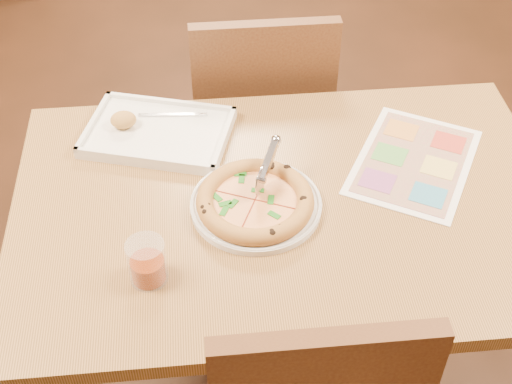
{
  "coord_description": "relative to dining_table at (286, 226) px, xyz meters",
  "views": [
    {
      "loc": [
        -0.19,
        -1.19,
        1.9
      ],
      "look_at": [
        -0.08,
        -0.01,
        0.77
      ],
      "focal_mm": 50.0,
      "sensor_mm": 36.0,
      "label": 1
    }
  ],
  "objects": [
    {
      "name": "dining_table",
      "position": [
        0.0,
        0.0,
        0.0
      ],
      "size": [
        1.3,
        0.85,
        0.72
      ],
      "color": "#A67642",
      "rests_on": "ground"
    },
    {
      "name": "chair_far",
      "position": [
        -0.0,
        0.6,
        -0.07
      ],
      "size": [
        0.42,
        0.42,
        0.47
      ],
      "rotation": [
        0.0,
        0.0,
        3.14
      ],
      "color": "brown",
      "rests_on": "ground"
    },
    {
      "name": "plate",
      "position": [
        -0.08,
        -0.01,
        0.09
      ],
      "size": [
        0.34,
        0.34,
        0.02
      ],
      "primitive_type": "cylinder",
      "rotation": [
        0.0,
        0.0,
        -0.11
      ],
      "color": "white",
      "rests_on": "dining_table"
    },
    {
      "name": "pizza",
      "position": [
        -0.08,
        -0.02,
        0.12
      ],
      "size": [
        0.27,
        0.27,
        0.04
      ],
      "rotation": [
        0.0,
        0.0,
        -0.41
      ],
      "color": "gold",
      "rests_on": "plate"
    },
    {
      "name": "pizza_cutter",
      "position": [
        -0.05,
        0.04,
        0.17
      ],
      "size": [
        0.07,
        0.13,
        0.08
      ],
      "rotation": [
        0.0,
        0.0,
        1.12
      ],
      "color": "silver",
      "rests_on": "pizza"
    },
    {
      "name": "appetizer_tray",
      "position": [
        -0.31,
        0.27,
        0.1
      ],
      "size": [
        0.42,
        0.34,
        0.06
      ],
      "rotation": [
        0.0,
        0.0,
        -0.29
      ],
      "color": "white",
      "rests_on": "dining_table"
    },
    {
      "name": "glass_tumbler",
      "position": [
        -0.32,
        -0.2,
        0.13
      ],
      "size": [
        0.08,
        0.08,
        0.1
      ],
      "rotation": [
        0.0,
        0.0,
        -0.23
      ],
      "color": "maroon",
      "rests_on": "dining_table"
    },
    {
      "name": "menu",
      "position": [
        0.33,
        0.11,
        0.09
      ],
      "size": [
        0.42,
        0.46,
        0.0
      ],
      "primitive_type": "cube",
      "rotation": [
        0.0,
        0.0,
        -0.51
      ],
      "color": "white",
      "rests_on": "dining_table"
    }
  ]
}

